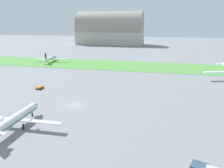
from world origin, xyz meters
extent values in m
plane|color=gray|center=(0.00, 0.00, 0.00)|extent=(600.00, 600.00, 0.00)
cube|color=#549342|center=(0.00, 60.19, 0.04)|extent=(360.00, 28.00, 0.08)
cube|color=white|center=(46.47, 38.96, 3.26)|extent=(14.81, 6.17, 0.34)
cube|color=white|center=(48.27, 51.67, 4.19)|extent=(4.66, 2.97, 0.27)
cylinder|color=silver|center=(-6.63, -15.73, 2.26)|extent=(2.14, 13.61, 1.89)
cone|color=black|center=(-6.77, -8.18, 2.26)|extent=(1.88, 1.92, 1.85)
cube|color=#198C4C|center=(-6.63, -15.73, 2.12)|extent=(2.16, 12.86, 0.26)
cube|color=silver|center=(-1.44, -16.01, 1.93)|extent=(10.40, 1.51, 0.19)
cylinder|color=#B7BABF|center=(-9.95, -15.64, 1.93)|extent=(0.63, 1.52, 0.60)
cylinder|color=#B7BABF|center=(-3.31, -15.51, 1.93)|extent=(0.63, 1.52, 0.60)
cylinder|color=black|center=(-6.73, -10.07, 0.66)|extent=(0.34, 0.34, 1.32)
cylinder|color=black|center=(-8.48, -16.70, 0.66)|extent=(0.34, 0.34, 1.32)
cylinder|color=black|center=(-4.74, -16.63, 0.66)|extent=(0.34, 0.34, 1.32)
cylinder|color=white|center=(-39.64, 62.00, 2.16)|extent=(3.45, 13.08, 1.80)
cone|color=black|center=(-40.57, 69.13, 2.16)|extent=(1.98, 2.01, 1.76)
cone|color=white|center=(-38.67, 54.50, 2.38)|extent=(1.93, 2.71, 1.62)
cube|color=black|center=(-39.64, 62.00, 2.02)|extent=(3.39, 12.37, 0.25)
cube|color=white|center=(-44.50, 61.00, 1.84)|extent=(9.98, 2.52, 0.18)
cube|color=white|center=(-34.69, 62.28, 1.84)|extent=(9.98, 2.52, 0.18)
cylinder|color=#B7BABF|center=(-42.80, 61.73, 1.84)|extent=(0.76, 1.50, 0.58)
cylinder|color=#B7BABF|center=(-36.52, 62.55, 1.84)|extent=(0.76, 1.50, 0.58)
cube|color=black|center=(-38.72, 54.86, 4.50)|extent=(0.42, 1.63, 2.88)
cube|color=white|center=(-39.96, 54.70, 2.34)|extent=(2.64, 1.39, 0.14)
cube|color=white|center=(-37.47, 55.02, 2.34)|extent=(2.64, 1.39, 0.14)
cylinder|color=black|center=(-40.34, 67.35, 0.63)|extent=(0.32, 0.32, 1.26)
cylinder|color=black|center=(-41.29, 60.88, 0.63)|extent=(0.32, 0.32, 1.26)
cylinder|color=black|center=(-37.76, 61.33, 0.63)|extent=(0.32, 0.32, 1.26)
cube|color=orange|center=(-17.26, 11.44, 0.62)|extent=(1.77, 2.56, 0.55)
cylinder|color=black|center=(-17.91, 12.36, 0.35)|extent=(0.33, 0.72, 0.70)
cylinder|color=black|center=(-16.42, 12.19, 0.35)|extent=(0.33, 0.72, 0.70)
cylinder|color=black|center=(-18.10, 10.69, 0.35)|extent=(0.33, 0.72, 0.70)
cylinder|color=black|center=(-16.61, 10.52, 0.35)|extent=(0.33, 0.72, 0.70)
cube|color=#B2AD9E|center=(-30.43, 169.96, 7.86)|extent=(65.74, 25.34, 15.71)
cylinder|color=gray|center=(-30.43, 169.96, 18.25)|extent=(64.42, 27.87, 27.87)
camera|label=1|loc=(23.62, -55.14, 22.25)|focal=36.16mm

